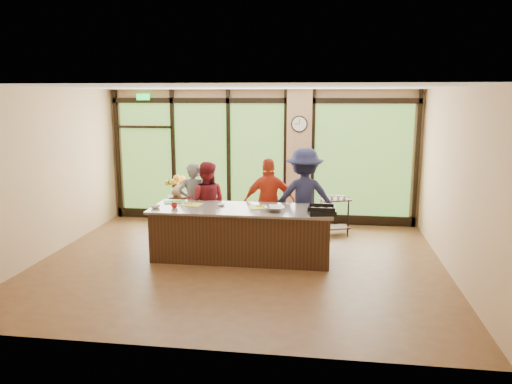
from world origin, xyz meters
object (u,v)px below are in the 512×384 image
(bar_cart, at_px, (334,211))
(flower_stand, at_px, (178,213))
(roasting_pan, at_px, (322,212))
(cook_left, at_px, (193,203))
(cook_right, at_px, (304,198))
(island_base, at_px, (242,234))

(bar_cart, bearing_deg, flower_stand, 160.60)
(roasting_pan, distance_m, flower_stand, 3.68)
(cook_left, distance_m, roasting_pan, 2.74)
(cook_left, xyz_separation_m, flower_stand, (-0.58, 0.82, -0.42))
(roasting_pan, relative_size, flower_stand, 0.59)
(flower_stand, height_order, bar_cart, bar_cart)
(bar_cart, bearing_deg, cook_right, -144.67)
(cook_left, relative_size, flower_stand, 2.12)
(island_base, height_order, cook_right, cook_right)
(flower_stand, bearing_deg, roasting_pan, -52.72)
(cook_right, xyz_separation_m, roasting_pan, (0.34, -1.14, 0.01))
(island_base, bearing_deg, cook_left, 142.83)
(island_base, distance_m, roasting_pan, 1.52)
(cook_left, relative_size, cook_right, 0.84)
(island_base, xyz_separation_m, bar_cart, (1.65, 1.77, 0.07))
(cook_left, height_order, bar_cart, cook_left)
(cook_right, xyz_separation_m, flower_stand, (-2.74, 0.79, -0.57))
(island_base, bearing_deg, bar_cart, 46.87)
(cook_right, distance_m, flower_stand, 2.91)
(cook_right, height_order, flower_stand, cook_right)
(cook_left, bearing_deg, flower_stand, -70.12)
(flower_stand, distance_m, bar_cart, 3.34)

